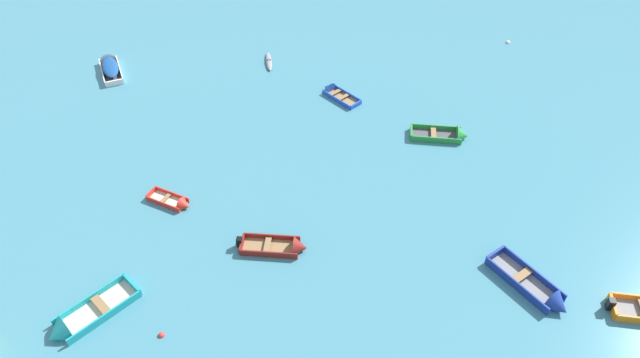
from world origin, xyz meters
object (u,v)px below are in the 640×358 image
at_px(mooring_buoy_between_boats_right, 162,335).
at_px(rowboat_maroon_near_right, 286,247).
at_px(rowboat_deep_blue_distant_center, 542,294).
at_px(rowboat_blue_near_camera, 333,92).
at_px(rowboat_turquoise_far_right, 74,324).
at_px(rowboat_red_far_back, 177,203).
at_px(mooring_buoy_far_field, 508,43).
at_px(rowboat_white_foreground_center, 110,65).
at_px(kayak_grey_back_row_left, 269,61).
at_px(rowboat_green_midfield_right, 451,135).

bearing_deg(mooring_buoy_between_boats_right, rowboat_maroon_near_right, 48.51).
relative_size(rowboat_deep_blue_distant_center, rowboat_blue_near_camera, 1.33).
distance_m(rowboat_turquoise_far_right, rowboat_blue_near_camera, 23.30).
xyz_separation_m(rowboat_red_far_back, mooring_buoy_between_boats_right, (1.68, -8.45, -0.15)).
height_order(rowboat_maroon_near_right, mooring_buoy_between_boats_right, rowboat_maroon_near_right).
xyz_separation_m(mooring_buoy_far_field, mooring_buoy_between_boats_right, (-20.42, -29.72, 0.00)).
height_order(rowboat_deep_blue_distant_center, rowboat_white_foreground_center, rowboat_deep_blue_distant_center).
xyz_separation_m(rowboat_turquoise_far_right, kayak_grey_back_row_left, (5.24, 24.61, -0.08)).
bearing_deg(rowboat_green_midfield_right, mooring_buoy_far_field, 66.63).
height_order(rowboat_green_midfield_right, rowboat_turquoise_far_right, rowboat_turquoise_far_right).
relative_size(rowboat_blue_near_camera, mooring_buoy_between_boats_right, 10.13).
relative_size(rowboat_green_midfield_right, mooring_buoy_between_boats_right, 12.18).
xyz_separation_m(rowboat_blue_near_camera, kayak_grey_back_row_left, (-5.42, 3.89, -0.02)).
distance_m(rowboat_red_far_back, mooring_buoy_between_boats_right, 8.62).
distance_m(rowboat_blue_near_camera, rowboat_white_foreground_center, 17.66).
bearing_deg(rowboat_deep_blue_distant_center, mooring_buoy_between_boats_right, -167.89).
xyz_separation_m(rowboat_turquoise_far_right, rowboat_blue_near_camera, (10.66, 20.72, -0.06)).
distance_m(rowboat_maroon_near_right, rowboat_deep_blue_distant_center, 13.17).
bearing_deg(rowboat_red_far_back, rowboat_deep_blue_distant_center, -13.00).
distance_m(rowboat_red_far_back, rowboat_white_foreground_center, 16.97).
bearing_deg(rowboat_blue_near_camera, rowboat_red_far_back, -123.36).
relative_size(rowboat_turquoise_far_right, rowboat_blue_near_camera, 1.38).
height_order(rowboat_maroon_near_right, rowboat_blue_near_camera, rowboat_maroon_near_right).
distance_m(rowboat_deep_blue_distant_center, rowboat_white_foreground_center, 34.68).
bearing_deg(rowboat_maroon_near_right, rowboat_deep_blue_distant_center, -8.05).
bearing_deg(rowboat_turquoise_far_right, mooring_buoy_far_field, 50.27).
bearing_deg(rowboat_turquoise_far_right, mooring_buoy_between_boats_right, -1.19).
xyz_separation_m(rowboat_maroon_near_right, rowboat_green_midfield_right, (9.58, 10.61, 0.00)).
bearing_deg(kayak_grey_back_row_left, rowboat_blue_near_camera, -35.66).
relative_size(rowboat_green_midfield_right, mooring_buoy_far_field, 9.84).
height_order(rowboat_green_midfield_right, rowboat_blue_near_camera, rowboat_green_midfield_right).
bearing_deg(rowboat_green_midfield_right, rowboat_deep_blue_distant_center, -74.48).
xyz_separation_m(rowboat_white_foreground_center, mooring_buoy_between_boats_right, (11.12, -22.56, -0.34)).
xyz_separation_m(rowboat_turquoise_far_right, rowboat_white_foreground_center, (-6.91, 22.48, 0.14)).
height_order(rowboat_turquoise_far_right, mooring_buoy_far_field, rowboat_turquoise_far_right).
bearing_deg(rowboat_blue_near_camera, rowboat_green_midfield_right, -28.61).
bearing_deg(mooring_buoy_between_boats_right, kayak_grey_back_row_left, 87.60).
distance_m(rowboat_maroon_near_right, rowboat_white_foreground_center, 23.35).
xyz_separation_m(kayak_grey_back_row_left, mooring_buoy_far_field, (19.39, 5.03, -0.13)).
distance_m(rowboat_maroon_near_right, mooring_buoy_far_field, 28.49).
bearing_deg(rowboat_deep_blue_distant_center, rowboat_turquoise_far_right, -170.34).
relative_size(rowboat_green_midfield_right, kayak_grey_back_row_left, 1.34).
distance_m(rowboat_turquoise_far_right, rowboat_white_foreground_center, 23.51).
bearing_deg(rowboat_turquoise_far_right, rowboat_green_midfield_right, 40.77).
relative_size(mooring_buoy_far_field, mooring_buoy_between_boats_right, 1.24).
xyz_separation_m(rowboat_green_midfield_right, rowboat_deep_blue_distant_center, (3.46, -12.46, 0.04)).
distance_m(rowboat_turquoise_far_right, mooring_buoy_between_boats_right, 4.21).
bearing_deg(mooring_buoy_between_boats_right, rowboat_deep_blue_distant_center, 12.11).
relative_size(rowboat_deep_blue_distant_center, mooring_buoy_far_field, 10.93).
bearing_deg(rowboat_green_midfield_right, mooring_buoy_between_boats_right, -131.86).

